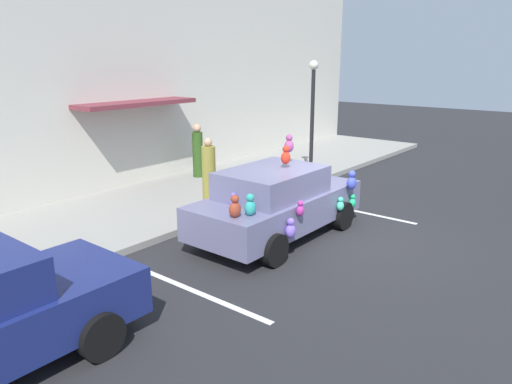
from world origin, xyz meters
name	(u,v)px	position (x,y,z in m)	size (l,w,h in m)	color
ground_plane	(344,241)	(0.00, 0.00, 0.00)	(60.00, 60.00, 0.00)	#262628
sidewalk	(183,197)	(0.00, 5.00, 0.07)	(24.00, 4.00, 0.15)	gray
storefront_building	(127,79)	(0.00, 7.14, 3.19)	(24.00, 1.25, 6.40)	beige
parking_stripe_front	(348,209)	(2.05, 1.00, 0.00)	(0.12, 3.60, 0.01)	silver
parking_stripe_rear	(188,288)	(-3.61, 1.00, 0.00)	(0.12, 3.60, 0.01)	silver
plush_covered_car	(277,202)	(-0.70, 1.28, 0.80)	(4.19, 2.09, 2.18)	slate
teddy_bear_on_sidewalk	(258,179)	(1.58, 3.60, 0.49)	(0.39, 0.32, 0.74)	brown
street_lamp_post	(313,106)	(4.14, 3.50, 2.35)	(0.28, 0.28, 3.55)	black
pedestrian_near_shopfront	(198,152)	(1.73, 6.14, 0.94)	(0.32, 0.32, 1.67)	#2E511B
pedestrian_walking_past	(209,176)	(-0.48, 3.51, 0.98)	(0.33, 0.33, 1.78)	olive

